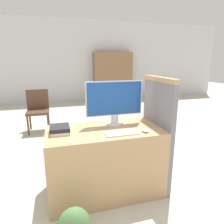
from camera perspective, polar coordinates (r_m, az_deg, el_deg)
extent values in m
plane|color=#BCB7A8|center=(2.22, 0.19, -25.99)|extent=(20.00, 20.00, 0.00)
cube|color=silver|center=(7.31, -12.63, 13.83)|extent=(12.00, 0.06, 2.80)
cube|color=tan|center=(2.26, -2.12, -13.77)|extent=(1.20, 0.64, 0.73)
cube|color=slate|center=(2.38, 12.66, -6.26)|extent=(0.05, 0.65, 1.22)
cube|color=tan|center=(2.24, 13.56, 9.09)|extent=(0.07, 0.65, 0.05)
cylinder|color=silver|center=(2.27, 0.70, -3.33)|extent=(0.19, 0.19, 0.02)
cylinder|color=silver|center=(2.25, 0.71, -1.85)|extent=(0.09, 0.09, 0.10)
cube|color=silver|center=(2.20, 0.69, 3.93)|extent=(0.64, 0.01, 0.38)
cube|color=#19479E|center=(2.20, 0.72, 3.90)|extent=(0.61, 0.02, 0.36)
cube|color=white|center=(1.99, 2.78, -6.05)|extent=(0.33, 0.14, 0.02)
ellipsoid|color=silver|center=(2.06, 9.46, -5.26)|extent=(0.06, 0.09, 0.03)
cube|color=silver|center=(2.08, -14.66, -5.36)|extent=(0.18, 0.22, 0.03)
cube|color=#232328|center=(2.07, -14.74, -4.45)|extent=(0.19, 0.22, 0.04)
cylinder|color=#4C3323|center=(4.26, -22.86, -3.66)|extent=(0.04, 0.04, 0.39)
cylinder|color=#4C3323|center=(4.22, -17.75, -3.34)|extent=(0.04, 0.04, 0.39)
cylinder|color=#4C3323|center=(4.62, -22.35, -2.24)|extent=(0.04, 0.04, 0.39)
cylinder|color=#4C3323|center=(4.59, -17.64, -1.93)|extent=(0.04, 0.04, 0.39)
cube|color=#4C3323|center=(4.36, -20.40, 0.01)|extent=(0.44, 0.44, 0.05)
cube|color=#4C3323|center=(4.51, -20.49, 3.46)|extent=(0.44, 0.04, 0.41)
cube|color=#846042|center=(7.37, 0.28, 10.00)|extent=(1.40, 0.32, 1.73)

